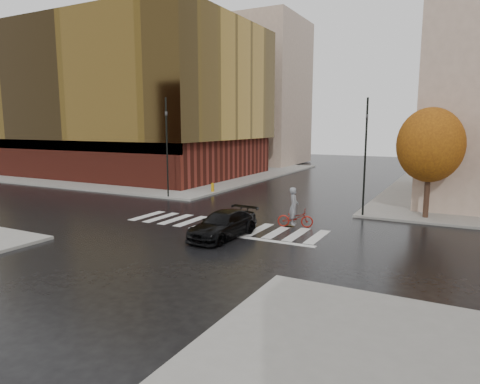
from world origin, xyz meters
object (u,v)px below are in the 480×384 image
(cyclist, at_px, (295,214))
(traffic_light_nw, at_px, (167,141))
(traffic_light_ne, at_px, (366,150))
(fire_hydrant, at_px, (213,187))
(sedan, at_px, (223,225))

(cyclist, height_order, traffic_light_nw, traffic_light_nw)
(cyclist, distance_m, traffic_light_ne, 6.18)
(cyclist, xyz_separation_m, fire_hydrant, (-10.22, 8.02, -0.21))
(traffic_light_nw, height_order, fire_hydrant, traffic_light_nw)
(traffic_light_nw, height_order, traffic_light_ne, traffic_light_nw)
(cyclist, height_order, traffic_light_ne, traffic_light_ne)
(sedan, xyz_separation_m, traffic_light_ne, (5.23, 8.10, 3.49))
(sedan, height_order, traffic_light_nw, traffic_light_nw)
(sedan, distance_m, cyclist, 4.49)
(traffic_light_nw, xyz_separation_m, fire_hydrant, (1.76, 3.70, -3.90))
(traffic_light_ne, distance_m, fire_hydrant, 14.02)
(traffic_light_ne, height_order, fire_hydrant, traffic_light_ne)
(traffic_light_nw, xyz_separation_m, traffic_light_ne, (14.79, -0.00, -0.29))
(sedan, xyz_separation_m, cyclist, (2.41, 3.78, 0.09))
(cyclist, height_order, fire_hydrant, cyclist)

